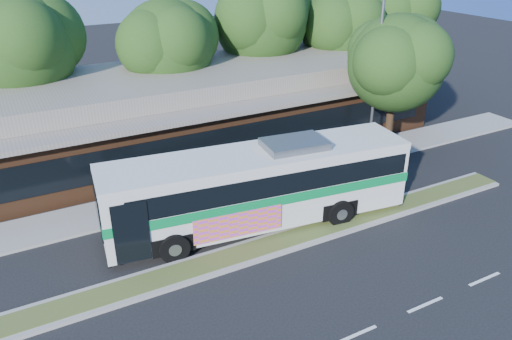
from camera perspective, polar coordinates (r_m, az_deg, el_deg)
name	(u,v)px	position (r m, az deg, el deg)	size (l,w,h in m)	color
ground	(277,255)	(20.24, 2.44, -9.64)	(120.00, 120.00, 0.00)	black
median_strip	(270,246)	(20.62, 1.59, -8.63)	(26.00, 1.10, 0.15)	#475524
sidewalk	(213,188)	(25.11, -4.99, -2.09)	(44.00, 2.60, 0.12)	gray
plaza_building	(166,112)	(30.03, -10.24, 6.59)	(33.20, 11.20, 4.45)	#4E2C18
lamp_post	(376,72)	(27.96, 13.55, 10.83)	(0.93, 0.18, 9.07)	slate
tree_bg_b	(27,44)	(30.87, -24.72, 12.97)	(6.69, 6.00, 9.00)	black
tree_bg_c	(172,43)	(31.55, -9.56, 14.08)	(6.24, 5.60, 8.26)	black
tree_bg_d	(265,19)	(35.17, 1.09, 16.92)	(6.91, 6.20, 9.37)	black
tree_bg_e	(345,24)	(37.72, 10.13, 16.09)	(6.47, 5.80, 8.50)	black
tree_bg_f	(399,12)	(42.34, 16.05, 16.96)	(6.69, 6.00, 8.92)	black
transit_bus	(260,182)	(21.22, 0.42, -1.33)	(13.47, 4.42, 3.72)	silver
sidewalk_tree	(400,60)	(29.19, 16.18, 11.98)	(5.95, 5.34, 7.86)	black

